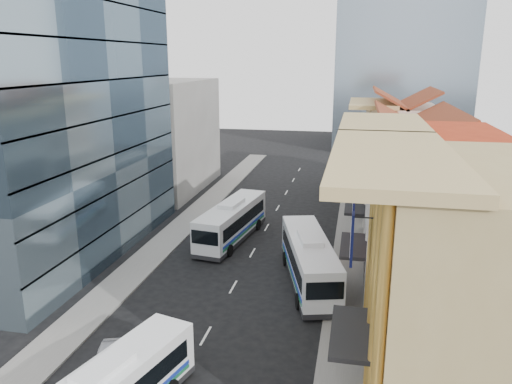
% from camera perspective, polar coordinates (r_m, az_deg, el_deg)
% --- Properties ---
extents(sidewalk_right, '(3.00, 90.00, 0.15)m').
position_cam_1_polar(sidewalk_right, '(43.62, 10.68, -7.58)').
color(sidewalk_right, slate).
rests_on(sidewalk_right, ground).
extents(sidewalk_left, '(3.00, 90.00, 0.15)m').
position_cam_1_polar(sidewalk_left, '(46.85, -10.69, -5.96)').
color(sidewalk_left, slate).
rests_on(sidewalk_left, ground).
extents(shophouse_tan, '(8.00, 14.00, 12.00)m').
position_cam_1_polar(shophouse_tan, '(26.23, 22.75, -10.15)').
color(shophouse_tan, tan).
rests_on(shophouse_tan, ground).
extents(shophouse_red, '(8.00, 10.00, 12.00)m').
position_cam_1_polar(shophouse_red, '(37.32, 19.42, -2.43)').
color(shophouse_red, '#AC2F13').
rests_on(shophouse_red, ground).
extents(shophouse_cream_near, '(8.00, 9.00, 10.00)m').
position_cam_1_polar(shophouse_cream_near, '(46.66, 17.85, -0.17)').
color(shophouse_cream_near, beige).
rests_on(shophouse_cream_near, ground).
extents(shophouse_cream_mid, '(8.00, 9.00, 10.00)m').
position_cam_1_polar(shophouse_cream_mid, '(55.37, 16.93, 2.22)').
color(shophouse_cream_mid, beige).
rests_on(shophouse_cream_mid, ground).
extents(shophouse_cream_far, '(8.00, 12.00, 11.00)m').
position_cam_1_polar(shophouse_cream_far, '(65.54, 16.19, 4.62)').
color(shophouse_cream_far, beige).
rests_on(shophouse_cream_far, ground).
extents(office_tower, '(12.00, 26.00, 30.00)m').
position_cam_1_polar(office_tower, '(45.32, -23.33, 11.75)').
color(office_tower, '#3B4E5D').
rests_on(office_tower, ground).
extents(office_block_far, '(10.00, 18.00, 14.00)m').
position_cam_1_polar(office_block_far, '(65.89, -10.53, 6.34)').
color(office_block_far, gray).
rests_on(office_block_far, ground).
extents(bus_left_far, '(4.42, 12.21, 3.83)m').
position_cam_1_polar(bus_left_far, '(46.94, -2.78, -3.29)').
color(bus_left_far, silver).
rests_on(bus_left_far, ground).
extents(bus_right, '(5.90, 12.46, 3.89)m').
position_cam_1_polar(bus_right, '(38.26, 6.11, -7.66)').
color(bus_right, silver).
rests_on(bus_right, ground).
extents(sedan_left, '(2.68, 4.03, 1.27)m').
position_cam_1_polar(sedan_left, '(29.96, -16.54, -17.95)').
color(sedan_left, silver).
rests_on(sedan_left, ground).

